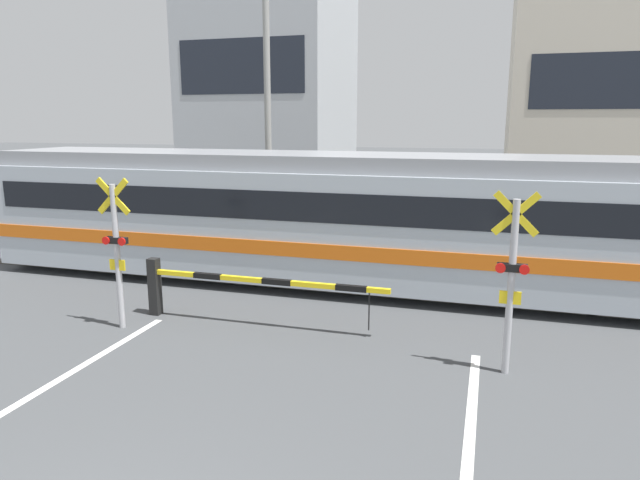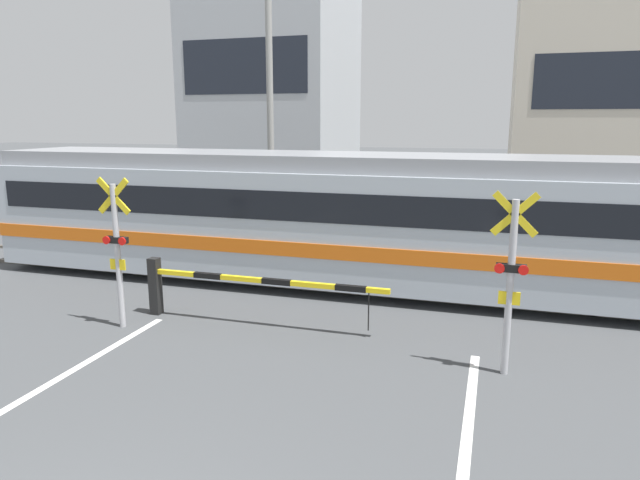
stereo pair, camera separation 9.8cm
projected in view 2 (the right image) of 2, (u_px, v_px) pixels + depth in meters
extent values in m
cube|color=#5B564C|center=(343.00, 291.00, 12.98)|extent=(50.00, 0.10, 0.08)
cube|color=#5B564C|center=(358.00, 275.00, 14.32)|extent=(50.00, 0.10, 0.08)
cube|color=#ADB7C1|center=(342.00, 223.00, 13.42)|extent=(17.50, 2.84, 2.52)
cube|color=gray|center=(343.00, 162.00, 13.12)|extent=(17.33, 2.50, 0.36)
cube|color=orange|center=(342.00, 239.00, 13.50)|extent=(17.52, 2.90, 0.32)
cube|color=black|center=(343.00, 199.00, 13.30)|extent=(16.80, 2.88, 0.64)
cube|color=black|center=(38.00, 187.00, 15.84)|extent=(0.03, 1.99, 0.80)
cylinder|color=black|center=(130.00, 259.00, 14.55)|extent=(0.76, 0.12, 0.76)
cylinder|color=black|center=(161.00, 248.00, 15.89)|extent=(0.76, 0.12, 0.76)
cylinder|color=black|center=(594.00, 298.00, 11.41)|extent=(0.76, 0.12, 0.76)
cylinder|color=black|center=(584.00, 279.00, 12.75)|extent=(0.76, 0.12, 0.76)
cube|color=black|center=(155.00, 286.00, 11.49)|extent=(0.20, 0.20, 1.16)
cube|color=yellow|center=(265.00, 281.00, 10.73)|extent=(4.78, 0.09, 0.09)
cube|color=black|center=(208.00, 276.00, 11.07)|extent=(0.57, 0.10, 0.10)
cube|color=black|center=(276.00, 282.00, 10.66)|extent=(0.57, 0.10, 0.10)
cube|color=black|center=(351.00, 288.00, 10.25)|extent=(0.57, 0.10, 0.10)
cylinder|color=black|center=(369.00, 311.00, 10.23)|extent=(0.02, 0.02, 0.72)
cube|color=black|center=(496.00, 244.00, 15.35)|extent=(0.20, 0.20, 1.16)
cube|color=yellow|center=(408.00, 228.00, 15.97)|extent=(4.78, 0.09, 0.09)
cube|color=black|center=(451.00, 230.00, 15.63)|extent=(0.57, 0.10, 0.10)
cube|color=black|center=(399.00, 228.00, 16.04)|extent=(0.57, 0.10, 0.10)
cube|color=black|center=(350.00, 225.00, 16.46)|extent=(0.57, 0.10, 0.10)
cylinder|color=black|center=(339.00, 238.00, 16.64)|extent=(0.02, 0.02, 0.72)
cylinder|color=#B2B2B7|center=(118.00, 257.00, 10.60)|extent=(0.11, 0.11, 2.73)
cube|color=yellow|center=(113.00, 196.00, 10.36)|extent=(0.68, 0.04, 0.68)
cube|color=yellow|center=(113.00, 196.00, 10.36)|extent=(0.68, 0.04, 0.68)
cube|color=black|center=(117.00, 240.00, 10.53)|extent=(0.44, 0.12, 0.12)
cylinder|color=red|center=(106.00, 240.00, 10.51)|extent=(0.15, 0.03, 0.15)
cylinder|color=red|center=(122.00, 241.00, 10.41)|extent=(0.15, 0.03, 0.15)
cube|color=yellow|center=(118.00, 264.00, 10.61)|extent=(0.32, 0.03, 0.20)
cylinder|color=#B2B2B7|center=(510.00, 289.00, 8.59)|extent=(0.11, 0.11, 2.73)
cube|color=yellow|center=(515.00, 214.00, 8.36)|extent=(0.68, 0.04, 0.68)
cube|color=yellow|center=(515.00, 214.00, 8.36)|extent=(0.68, 0.04, 0.68)
cube|color=black|center=(511.00, 268.00, 8.52)|extent=(0.44, 0.12, 0.12)
cylinder|color=red|center=(499.00, 268.00, 8.50)|extent=(0.15, 0.03, 0.15)
cylinder|color=red|center=(523.00, 270.00, 8.40)|extent=(0.15, 0.03, 0.15)
cube|color=yellow|center=(509.00, 298.00, 8.60)|extent=(0.32, 0.03, 0.20)
cylinder|color=#23232D|center=(421.00, 234.00, 17.83)|extent=(0.13, 0.13, 0.77)
cylinder|color=#23232D|center=(426.00, 234.00, 17.79)|extent=(0.13, 0.13, 0.77)
cube|color=navy|center=(424.00, 212.00, 17.66)|extent=(0.38, 0.22, 0.61)
sphere|color=tan|center=(425.00, 199.00, 17.58)|extent=(0.21, 0.21, 0.21)
cube|color=#B2B7BC|center=(275.00, 85.00, 26.36)|extent=(6.48, 6.88, 10.91)
cube|color=#1E232D|center=(244.00, 66.00, 23.02)|extent=(5.45, 0.03, 2.18)
cube|color=beige|center=(610.00, 98.00, 22.42)|extent=(7.31, 6.88, 9.42)
cube|color=#1E232D|center=(630.00, 80.00, 19.10)|extent=(6.14, 0.03, 1.88)
cylinder|color=gray|center=(270.00, 119.00, 19.16)|extent=(0.22, 0.22, 7.82)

